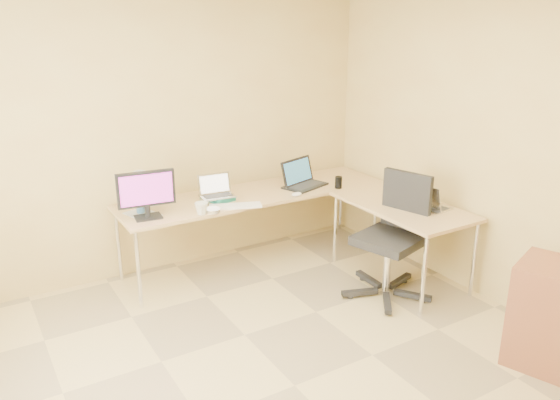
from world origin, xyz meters
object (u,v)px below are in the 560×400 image
laptop_center (217,186)px  laptop_return (436,199)px  desk_main (256,228)px  laptop_black (305,173)px  keyboard (236,206)px  office_chair (389,242)px  cabinet (557,320)px  water_bottle (140,200)px  mug (201,208)px  desk_fan (139,190)px  monitor (146,195)px  desk_return (400,242)px

laptop_center → laptop_return: 1.95m
laptop_return → desk_main: bearing=34.8°
laptop_black → keyboard: laptop_black is taller
office_chair → cabinet: (0.30, -1.39, -0.14)m
desk_main → water_bottle: water_bottle is taller
mug → water_bottle: water_bottle is taller
desk_main → cabinet: size_ratio=3.35×
mug → keyboard: bearing=2.5°
desk_fan → office_chair: 2.23m
monitor → laptop_return: size_ratio=1.69×
laptop_black → cabinet: laptop_black is taller
monitor → cabinet: size_ratio=0.61×
laptop_black → cabinet: bearing=-98.1°
desk_main → water_bottle: (-1.13, 0.00, 0.49)m
laptop_black → mug: size_ratio=3.78×
laptop_center → laptop_return: (1.55, -1.19, -0.05)m
desk_main → water_bottle: bearing=179.8°
laptop_return → monitor: bearing=56.5°
desk_main → desk_return: same height
desk_return → cabinet: cabinet is taller
laptop_black → desk_fan: size_ratio=1.38×
office_chair → cabinet: bearing=-93.8°
desk_return → laptop_return: 0.54m
monitor → office_chair: size_ratio=0.44×
desk_fan → cabinet: 3.46m
monitor → water_bottle: bearing=102.6°
desk_fan → mug: bearing=-26.7°
desk_return → desk_main: bearing=134.3°
monitor → keyboard: size_ratio=1.04×
mug → office_chair: bearing=-33.8°
keyboard → office_chair: office_chair is taller
water_bottle → cabinet: (2.08, -2.59, -0.49)m
laptop_center → desk_fan: 0.69m
cabinet → desk_main: bearing=90.5°
keyboard → water_bottle: size_ratio=1.88×
desk_return → laptop_center: (-1.40, 0.95, 0.51)m
monitor → desk_return: bearing=-15.6°
water_bottle → laptop_return: (2.25, -1.24, -0.03)m
desk_main → desk_return: 1.40m
monitor → laptop_return: 2.49m
monitor → office_chair: (1.76, -1.05, -0.44)m
mug → laptop_return: 2.04m
keyboard → laptop_return: 1.76m
desk_main → monitor: 1.26m
desk_return → laptop_center: size_ratio=4.23×
laptop_black → cabinet: 2.59m
desk_main → desk_return: size_ratio=2.04×
office_chair → cabinet: office_chair is taller
monitor → cabinet: bearing=-43.1°
laptop_return → office_chair: (-0.47, 0.05, -0.32)m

